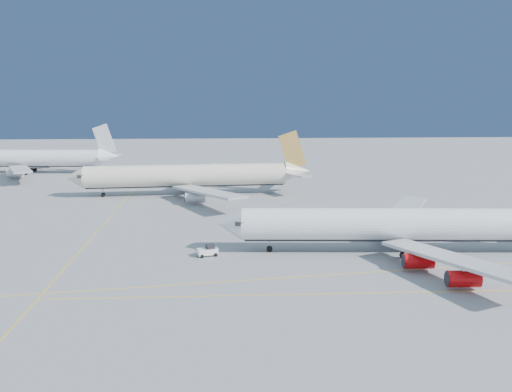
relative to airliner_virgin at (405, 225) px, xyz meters
name	(u,v)px	position (x,y,z in m)	size (l,w,h in m)	color
ground	(295,266)	(-21.77, -7.38, -5.27)	(500.00, 500.00, 0.00)	slate
taxiway_lines	(212,256)	(-36.48, -1.03, -5.26)	(118.86, 140.00, 0.02)	yellow
airliner_virgin	(405,225)	(0.00, 0.00, 0.00)	(70.81, 63.53, 17.47)	white
airliner_etihad	(192,176)	(-43.61, 60.70, 0.34)	(70.65, 65.10, 18.43)	beige
airliner_third	(29,158)	(-104.97, 105.96, 0.15)	(66.70, 61.47, 17.90)	white
pushback_tug	(208,251)	(-37.15, -0.53, -4.29)	(4.15, 3.25, 2.11)	white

